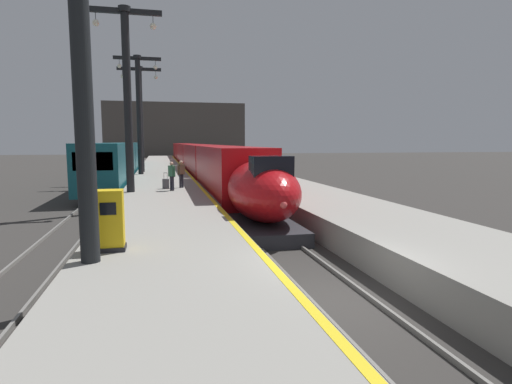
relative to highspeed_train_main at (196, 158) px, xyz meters
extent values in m
plane|color=#33302D|center=(0.00, -41.59, -1.97)|extent=(260.00, 260.00, 0.00)
cube|color=gray|center=(-4.05, -16.84, -1.45)|extent=(4.80, 110.00, 1.05)
cube|color=gray|center=(4.05, -16.84, -1.45)|extent=(4.80, 110.00, 1.05)
cube|color=yellow|center=(-1.77, -16.84, -0.92)|extent=(0.20, 107.80, 0.01)
cube|color=slate|center=(-0.75, -14.09, -1.91)|extent=(0.08, 110.00, 0.12)
cube|color=slate|center=(0.75, -14.09, -1.91)|extent=(0.08, 110.00, 0.12)
cube|color=slate|center=(-8.85, -14.09, -1.91)|extent=(0.08, 110.00, 0.12)
cube|color=slate|center=(-7.35, -14.09, -1.91)|extent=(0.08, 110.00, 0.12)
ellipsoid|color=#B20F14|center=(0.00, -33.51, -0.14)|extent=(2.78, 6.54, 2.56)
cube|color=#28282D|center=(0.00, -33.84, -1.70)|extent=(2.46, 5.56, 0.55)
cube|color=black|center=(0.00, -34.98, 0.93)|extent=(1.59, 1.00, 0.90)
sphere|color=#F24C4C|center=(0.00, -36.70, -0.29)|extent=(0.28, 0.28, 0.28)
cube|color=#B20F14|center=(0.00, -24.55, 0.10)|extent=(2.90, 14.00, 3.05)
cube|color=black|center=(-1.42, -24.55, 0.65)|extent=(0.04, 11.90, 0.80)
cube|color=black|center=(1.42, -24.55, 0.65)|extent=(0.04, 11.90, 0.80)
cube|color=silver|center=(0.00, -24.55, -1.17)|extent=(2.92, 13.30, 0.24)
cube|color=black|center=(0.00, -29.03, -1.69)|extent=(2.03, 2.20, 0.56)
cube|color=black|center=(0.00, -20.07, -1.69)|extent=(2.03, 2.20, 0.56)
cube|color=#B20F14|center=(0.00, -7.95, 0.10)|extent=(2.90, 18.00, 3.05)
cube|color=black|center=(-1.42, -7.95, 0.65)|extent=(0.04, 15.84, 0.80)
cube|color=black|center=(1.42, -7.95, 0.65)|extent=(0.04, 15.84, 0.80)
cube|color=black|center=(0.00, -14.07, -1.69)|extent=(2.03, 2.20, 0.56)
cube|color=black|center=(0.00, -1.83, -1.69)|extent=(2.03, 2.20, 0.56)
cube|color=#B20F14|center=(0.00, 10.65, 0.10)|extent=(2.90, 18.00, 3.05)
cube|color=black|center=(-1.42, 10.65, 0.65)|extent=(0.04, 15.84, 0.80)
cube|color=black|center=(1.42, 10.65, 0.65)|extent=(0.04, 15.84, 0.80)
cube|color=black|center=(0.00, 4.53, -1.69)|extent=(2.03, 2.20, 0.56)
cube|color=black|center=(0.00, 16.77, -1.69)|extent=(2.03, 2.20, 0.56)
cube|color=#B20F14|center=(0.00, 29.25, 0.10)|extent=(2.90, 18.00, 3.05)
cube|color=black|center=(-1.42, 29.25, 0.65)|extent=(0.04, 15.84, 0.80)
cube|color=black|center=(1.42, 29.25, 0.65)|extent=(0.04, 15.84, 0.80)
cube|color=black|center=(0.00, 23.13, -1.69)|extent=(2.03, 2.20, 0.56)
cube|color=black|center=(0.00, 35.37, -1.69)|extent=(2.03, 2.20, 0.56)
cube|color=#145660|center=(-8.10, -15.54, 0.18)|extent=(2.85, 18.00, 3.30)
cube|color=black|center=(-8.10, -24.50, 0.78)|extent=(2.28, 0.08, 1.10)
cube|color=black|center=(-9.49, -15.54, 0.68)|extent=(0.04, 15.30, 0.90)
cube|color=black|center=(-6.71, -15.54, 0.68)|extent=(0.04, 15.30, 0.90)
cube|color=black|center=(-8.10, -21.30, -1.71)|extent=(2.00, 2.00, 0.52)
cube|color=black|center=(-8.10, -9.78, -1.71)|extent=(2.00, 2.00, 0.52)
cube|color=#145660|center=(-8.10, 3.06, 0.18)|extent=(2.85, 18.00, 3.30)
cylinder|color=black|center=(-5.90, -40.43, 3.59)|extent=(0.44, 0.44, 9.02)
cylinder|color=black|center=(-5.90, -26.02, 4.15)|extent=(0.44, 0.44, 10.16)
cylinder|color=black|center=(-5.90, -26.02, 9.08)|extent=(0.68, 0.68, 0.30)
cube|color=black|center=(-5.90, -26.02, 8.98)|extent=(4.00, 0.24, 0.28)
cylinder|color=black|center=(-7.40, -26.02, 8.63)|extent=(0.03, 0.03, 0.60)
sphere|color=#EFEACC|center=(-7.40, -26.02, 8.28)|extent=(0.36, 0.36, 0.36)
cylinder|color=black|center=(-4.40, -26.02, 8.63)|extent=(0.03, 0.03, 0.60)
sphere|color=#EFEACC|center=(-4.40, -26.02, 8.28)|extent=(0.36, 0.36, 0.36)
cylinder|color=black|center=(-5.90, -12.36, 4.19)|extent=(0.44, 0.44, 10.23)
cylinder|color=black|center=(-5.90, -12.36, 9.16)|extent=(0.68, 0.68, 0.30)
cube|color=black|center=(-5.90, -12.36, 9.06)|extent=(4.00, 0.24, 0.28)
cylinder|color=black|center=(-7.40, -12.36, 8.71)|extent=(0.03, 0.03, 0.60)
sphere|color=#EFEACC|center=(-7.40, -12.36, 8.36)|extent=(0.36, 0.36, 0.36)
cylinder|color=black|center=(-4.40, -12.36, 8.71)|extent=(0.03, 0.03, 0.60)
sphere|color=#EFEACC|center=(-4.40, -12.36, 8.36)|extent=(0.36, 0.36, 0.36)
cylinder|color=black|center=(-5.90, -9.39, 3.99)|extent=(0.44, 0.44, 9.82)
cylinder|color=black|center=(-5.90, -9.39, 8.74)|extent=(0.68, 0.68, 0.30)
cube|color=black|center=(-5.90, -9.39, 8.64)|extent=(4.00, 0.24, 0.28)
cylinder|color=black|center=(-7.40, -9.39, 8.29)|extent=(0.03, 0.03, 0.60)
sphere|color=#EFEACC|center=(-7.40, -9.39, 7.94)|extent=(0.36, 0.36, 0.36)
cylinder|color=black|center=(-4.40, -9.39, 8.29)|extent=(0.03, 0.03, 0.60)
sphere|color=#EFEACC|center=(-4.40, -9.39, 7.94)|extent=(0.36, 0.36, 0.36)
cylinder|color=#23232D|center=(-2.89, -24.40, -0.50)|extent=(0.13, 0.13, 0.85)
cylinder|color=#23232D|center=(-3.03, -24.50, -0.50)|extent=(0.13, 0.13, 0.85)
cube|color=brown|center=(-2.96, -24.45, 0.24)|extent=(0.44, 0.40, 0.62)
cylinder|color=brown|center=(-2.77, -24.31, 0.19)|extent=(0.09, 0.09, 0.58)
cylinder|color=brown|center=(-3.16, -24.59, 0.19)|extent=(0.09, 0.09, 0.58)
sphere|color=tan|center=(-2.96, -24.45, 0.66)|extent=(0.22, 0.22, 0.22)
cylinder|color=#23232D|center=(-3.63, -25.84, -0.50)|extent=(0.13, 0.13, 0.85)
cylinder|color=#23232D|center=(-3.52, -25.97, -0.50)|extent=(0.13, 0.13, 0.85)
cube|color=#336647|center=(-3.58, -25.91, 0.24)|extent=(0.41, 0.43, 0.62)
cylinder|color=#336647|center=(-3.73, -25.72, 0.19)|extent=(0.09, 0.09, 0.58)
cylinder|color=#336647|center=(-3.43, -26.09, 0.19)|extent=(0.09, 0.09, 0.58)
sphere|color=tan|center=(-3.58, -25.91, 0.66)|extent=(0.22, 0.22, 0.22)
cube|color=#4C4C51|center=(-3.92, -24.79, -0.62)|extent=(0.40, 0.22, 0.60)
cylinder|color=#262628|center=(-4.02, -24.79, -0.14)|extent=(0.02, 0.02, 0.36)
cylinder|color=#262628|center=(-3.82, -24.79, -0.14)|extent=(0.02, 0.02, 0.36)
cube|color=#262628|center=(-3.92, -24.79, 0.05)|extent=(0.22, 0.03, 0.02)
cube|color=yellow|center=(-5.55, -39.41, -0.12)|extent=(0.70, 0.56, 1.60)
cube|color=black|center=(-5.55, -39.70, 0.23)|extent=(0.40, 0.02, 0.32)
cube|color=black|center=(-5.55, -39.41, -0.86)|extent=(0.76, 0.62, 0.12)
cube|color=#4C4742|center=(0.00, 60.41, 5.03)|extent=(36.00, 2.00, 14.00)
camera|label=1|loc=(-4.23, -50.79, 1.92)|focal=29.40mm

